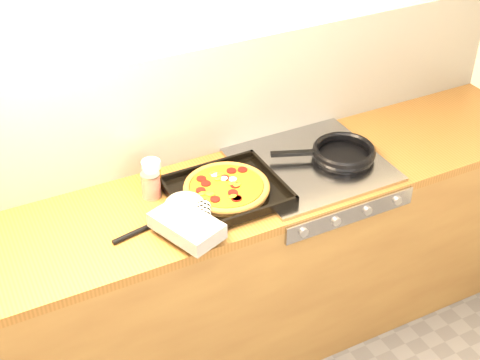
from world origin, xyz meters
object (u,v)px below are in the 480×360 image
pizza_on_tray (215,197)px  juice_glass (152,174)px  tomato_can (151,185)px  frying_pan (342,153)px

pizza_on_tray → juice_glass: (-0.17, 0.23, 0.02)m
pizza_on_tray → tomato_can: tomato_can is taller
frying_pan → juice_glass: (-0.80, 0.18, 0.03)m
juice_glass → tomato_can: bearing=-114.7°
pizza_on_tray → juice_glass: juice_glass is taller
frying_pan → tomato_can: tomato_can is taller
pizza_on_tray → frying_pan: 0.63m
pizza_on_tray → frying_pan: bearing=4.5°
pizza_on_tray → frying_pan: (0.63, 0.05, -0.01)m
frying_pan → tomato_can: size_ratio=4.32×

